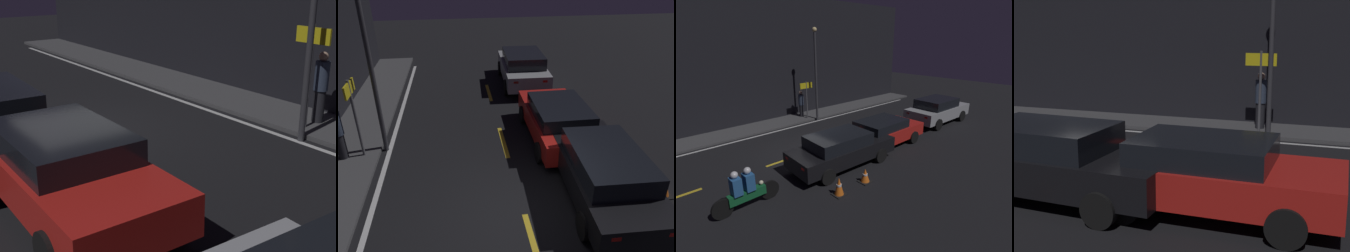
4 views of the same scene
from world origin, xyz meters
TOP-DOWN VIEW (x-y plane):
  - ground_plane at (0.00, 0.00)m, footprint 56.00×56.00m
  - raised_curb at (0.00, 4.86)m, footprint 28.00×1.89m
  - building_front at (0.00, 5.95)m, footprint 28.00×0.30m
  - lane_dash_c at (-1.00, 0.00)m, footprint 2.00×0.14m
  - lane_dash_d at (3.50, 0.00)m, footprint 2.00×0.14m
  - lane_solid_kerb at (0.00, 3.66)m, footprint 25.20×0.14m
  - van_black at (0.44, -2.05)m, footprint 4.67×2.08m
  - taxi_red at (3.45, -1.81)m, footprint 4.32×2.02m
  - pedestrian at (3.14, 4.92)m, footprint 0.34×0.34m
  - shop_sign at (3.21, 4.35)m, footprint 0.90×0.08m
  - street_lamp at (3.57, 3.76)m, footprint 0.28×0.28m

SIDE VIEW (x-z plane):
  - ground_plane at x=0.00m, z-range 0.00..0.00m
  - lane_solid_kerb at x=0.00m, z-range 0.00..0.01m
  - lane_dash_c at x=-1.00m, z-range 0.00..0.01m
  - lane_dash_d at x=3.50m, z-range 0.00..0.01m
  - raised_curb at x=0.00m, z-range 0.00..0.11m
  - taxi_red at x=3.45m, z-range 0.06..1.41m
  - van_black at x=0.44m, z-range 0.05..1.49m
  - pedestrian at x=3.14m, z-range 0.13..1.85m
  - shop_sign at x=3.21m, z-range 0.60..3.00m
  - street_lamp at x=3.57m, z-range 0.36..6.12m
  - building_front at x=0.00m, z-range 0.00..7.66m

